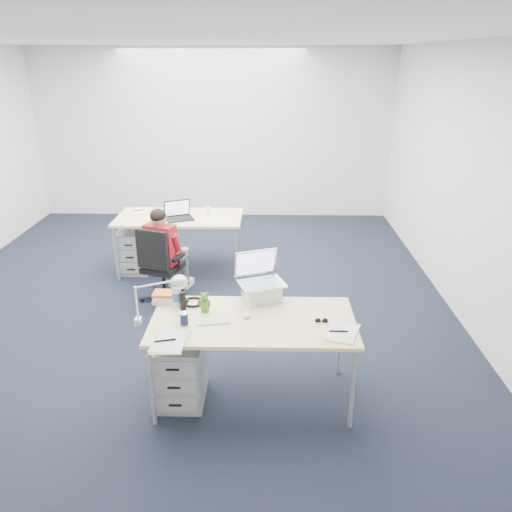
{
  "coord_description": "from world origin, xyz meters",
  "views": [
    {
      "loc": [
        0.92,
        -5.04,
        2.65
      ],
      "look_at": [
        0.82,
        -0.58,
        0.85
      ],
      "focal_mm": 35.0,
      "sensor_mm": 36.0,
      "label": 1
    }
  ],
  "objects_px": {
    "silver_laptop": "(262,278)",
    "water_bottle": "(177,293)",
    "office_chair": "(162,280)",
    "desk_near": "(253,325)",
    "sunglasses": "(321,321)",
    "drawer_pedestal_far": "(135,250)",
    "dark_laptop": "(179,210)",
    "drawer_pedestal_near": "(180,369)",
    "wireless_keyboard": "(213,321)",
    "seated_person": "(167,252)",
    "cordless_phone": "(183,301)",
    "desk_lamp": "(153,299)",
    "headphones": "(193,301)",
    "computer_mouse": "(247,315)",
    "can_koozie": "(184,318)",
    "bear_figurine": "(205,302)",
    "book_stack": "(164,297)",
    "far_cup": "(208,210)",
    "desk_far": "(179,220)"
  },
  "relations": [
    {
      "from": "book_stack",
      "to": "dark_laptop",
      "type": "relative_size",
      "value": 0.57
    },
    {
      "from": "sunglasses",
      "to": "dark_laptop",
      "type": "xyz_separation_m",
      "value": [
        -1.53,
        2.57,
        0.11
      ]
    },
    {
      "from": "seated_person",
      "to": "drawer_pedestal_far",
      "type": "height_order",
      "value": "seated_person"
    },
    {
      "from": "seated_person",
      "to": "dark_laptop",
      "type": "xyz_separation_m",
      "value": [
        0.05,
        0.65,
        0.31
      ]
    },
    {
      "from": "seated_person",
      "to": "cordless_phone",
      "type": "distance_m",
      "value": 1.82
    },
    {
      "from": "headphones",
      "to": "can_koozie",
      "type": "xyz_separation_m",
      "value": [
        -0.02,
        -0.35,
        0.03
      ]
    },
    {
      "from": "office_chair",
      "to": "far_cup",
      "type": "bearing_deg",
      "value": 86.32
    },
    {
      "from": "drawer_pedestal_far",
      "to": "headphones",
      "type": "bearing_deg",
      "value": -64.59
    },
    {
      "from": "desk_near",
      "to": "dark_laptop",
      "type": "relative_size",
      "value": 4.8
    },
    {
      "from": "dark_laptop",
      "to": "water_bottle",
      "type": "bearing_deg",
      "value": -104.45
    },
    {
      "from": "desk_far",
      "to": "bear_figurine",
      "type": "relative_size",
      "value": 9.28
    },
    {
      "from": "headphones",
      "to": "bear_figurine",
      "type": "bearing_deg",
      "value": -42.37
    },
    {
      "from": "can_koozie",
      "to": "silver_laptop",
      "type": "bearing_deg",
      "value": 36.48
    },
    {
      "from": "desk_far",
      "to": "headphones",
      "type": "relative_size",
      "value": 6.92
    },
    {
      "from": "desk_far",
      "to": "far_cup",
      "type": "bearing_deg",
      "value": 18.84
    },
    {
      "from": "far_cup",
      "to": "silver_laptop",
      "type": "bearing_deg",
      "value": -73.48
    },
    {
      "from": "dark_laptop",
      "to": "seated_person",
      "type": "bearing_deg",
      "value": -117.67
    },
    {
      "from": "drawer_pedestal_near",
      "to": "sunglasses",
      "type": "height_order",
      "value": "sunglasses"
    },
    {
      "from": "computer_mouse",
      "to": "can_koozie",
      "type": "relative_size",
      "value": 0.87
    },
    {
      "from": "office_chair",
      "to": "silver_laptop",
      "type": "height_order",
      "value": "silver_laptop"
    },
    {
      "from": "drawer_pedestal_near",
      "to": "computer_mouse",
      "type": "height_order",
      "value": "computer_mouse"
    },
    {
      "from": "computer_mouse",
      "to": "far_cup",
      "type": "bearing_deg",
      "value": 95.63
    },
    {
      "from": "desk_near",
      "to": "office_chair",
      "type": "xyz_separation_m",
      "value": [
        -1.09,
        1.74,
        -0.43
      ]
    },
    {
      "from": "office_chair",
      "to": "book_stack",
      "type": "xyz_separation_m",
      "value": [
        0.34,
        -1.45,
        0.52
      ]
    },
    {
      "from": "drawer_pedestal_far",
      "to": "sunglasses",
      "type": "height_order",
      "value": "sunglasses"
    },
    {
      "from": "drawer_pedestal_far",
      "to": "wireless_keyboard",
      "type": "bearing_deg",
      "value": -63.62
    },
    {
      "from": "silver_laptop",
      "to": "desk_lamp",
      "type": "relative_size",
      "value": 0.91
    },
    {
      "from": "computer_mouse",
      "to": "water_bottle",
      "type": "distance_m",
      "value": 0.61
    },
    {
      "from": "drawer_pedestal_far",
      "to": "silver_laptop",
      "type": "distance_m",
      "value": 2.9
    },
    {
      "from": "silver_laptop",
      "to": "water_bottle",
      "type": "bearing_deg",
      "value": 172.16
    },
    {
      "from": "headphones",
      "to": "wireless_keyboard",
      "type": "bearing_deg",
      "value": -48.9
    },
    {
      "from": "water_bottle",
      "to": "desk_lamp",
      "type": "bearing_deg",
      "value": -113.12
    },
    {
      "from": "water_bottle",
      "to": "dark_laptop",
      "type": "distance_m",
      "value": 2.37
    },
    {
      "from": "drawer_pedestal_near",
      "to": "wireless_keyboard",
      "type": "relative_size",
      "value": 2.13
    },
    {
      "from": "wireless_keyboard",
      "to": "bear_figurine",
      "type": "relative_size",
      "value": 1.5
    },
    {
      "from": "sunglasses",
      "to": "computer_mouse",
      "type": "bearing_deg",
      "value": 175.88
    },
    {
      "from": "office_chair",
      "to": "headphones",
      "type": "relative_size",
      "value": 3.93
    },
    {
      "from": "sunglasses",
      "to": "drawer_pedestal_far",
      "type": "bearing_deg",
      "value": 131.91
    },
    {
      "from": "water_bottle",
      "to": "cordless_phone",
      "type": "bearing_deg",
      "value": -38.63
    },
    {
      "from": "office_chair",
      "to": "desk_near",
      "type": "bearing_deg",
      "value": -39.35
    },
    {
      "from": "drawer_pedestal_near",
      "to": "far_cup",
      "type": "relative_size",
      "value": 6.03
    },
    {
      "from": "drawer_pedestal_near",
      "to": "seated_person",
      "type": "bearing_deg",
      "value": 103.13
    },
    {
      "from": "book_stack",
      "to": "far_cup",
      "type": "distance_m",
      "value": 2.5
    },
    {
      "from": "drawer_pedestal_near",
      "to": "office_chair",
      "type": "bearing_deg",
      "value": 105.56
    },
    {
      "from": "desk_far",
      "to": "bear_figurine",
      "type": "xyz_separation_m",
      "value": [
        0.63,
        -2.54,
        0.13
      ]
    },
    {
      "from": "can_koozie",
      "to": "far_cup",
      "type": "height_order",
      "value": "can_koozie"
    },
    {
      "from": "drawer_pedestal_far",
      "to": "book_stack",
      "type": "height_order",
      "value": "book_stack"
    },
    {
      "from": "computer_mouse",
      "to": "dark_laptop",
      "type": "distance_m",
      "value": 2.67
    },
    {
      "from": "drawer_pedestal_near",
      "to": "drawer_pedestal_far",
      "type": "relative_size",
      "value": 1.0
    },
    {
      "from": "seated_person",
      "to": "drawer_pedestal_far",
      "type": "bearing_deg",
      "value": 149.49
    }
  ]
}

